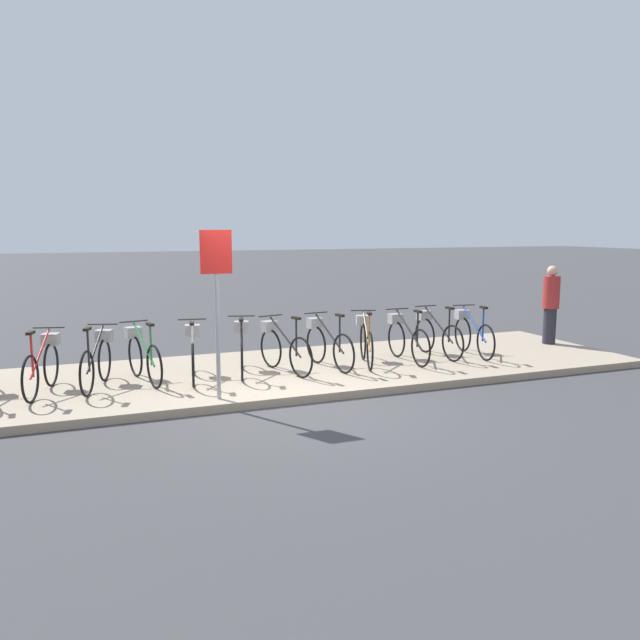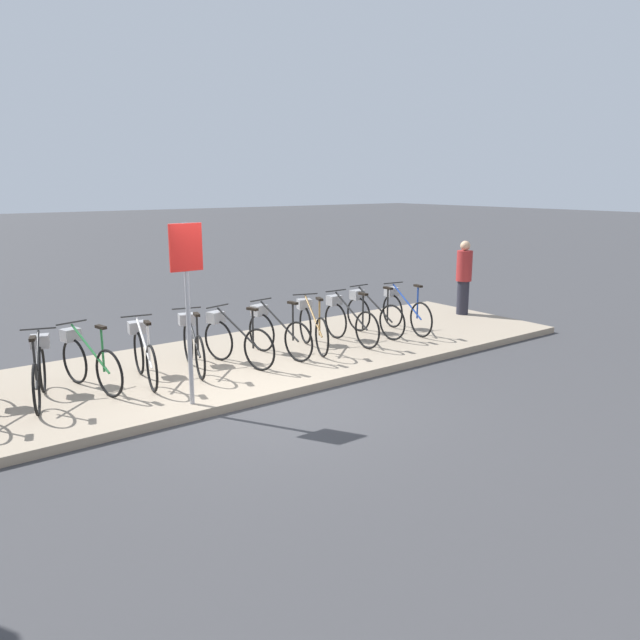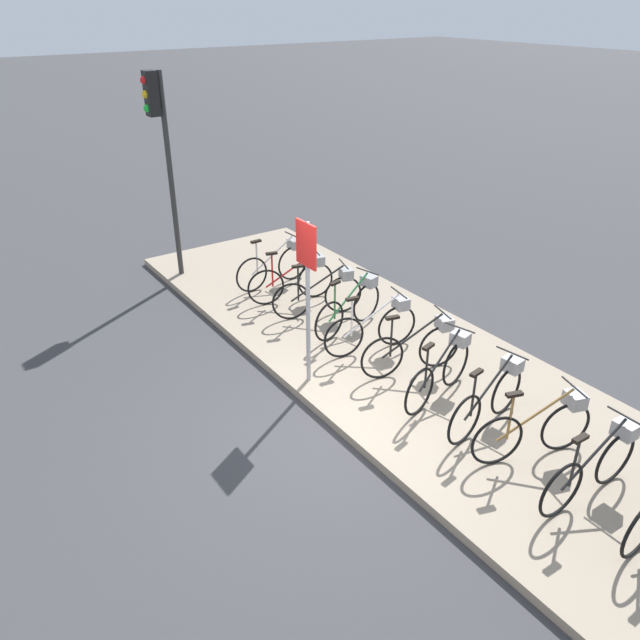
{
  "view_description": "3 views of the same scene",
  "coord_description": "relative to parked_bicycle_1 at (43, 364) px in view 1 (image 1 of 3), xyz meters",
  "views": [
    {
      "loc": [
        -2.83,
        -8.21,
        2.53
      ],
      "look_at": [
        0.93,
        1.38,
        0.99
      ],
      "focal_mm": 35.0,
      "sensor_mm": 36.0,
      "label": 1
    },
    {
      "loc": [
        -4.38,
        -6.98,
        3.0
      ],
      "look_at": [
        1.44,
        0.77,
        0.85
      ],
      "focal_mm": 35.0,
      "sensor_mm": 36.0,
      "label": 2
    },
    {
      "loc": [
        5.3,
        -3.87,
        5.07
      ],
      "look_at": [
        -1.06,
        0.52,
        1.01
      ],
      "focal_mm": 35.0,
      "sensor_mm": 36.0,
      "label": 3
    }
  ],
  "objects": [
    {
      "name": "ground_plane",
      "position": [
        3.35,
        -1.57,
        -0.56
      ],
      "size": [
        120.0,
        120.0,
        0.0
      ],
      "primitive_type": "plane",
      "color": "#38383A"
    },
    {
      "name": "sidewalk",
      "position": [
        3.35,
        0.18,
        -0.5
      ],
      "size": [
        13.62,
        3.51,
        0.12
      ],
      "color": "gray",
      "rests_on": "ground_plane"
    },
    {
      "name": "parked_bicycle_1",
      "position": [
        0.0,
        0.0,
        0.0
      ],
      "size": [
        0.57,
        1.56,
        0.98
      ],
      "color": "black",
      "rests_on": "sidewalk"
    },
    {
      "name": "parked_bicycle_2",
      "position": [
        0.76,
        0.06,
        0.0
      ],
      "size": [
        0.62,
        1.54,
        0.98
      ],
      "color": "black",
      "rests_on": "sidewalk"
    },
    {
      "name": "parked_bicycle_3",
      "position": [
        1.43,
        0.18,
        0.0
      ],
      "size": [
        0.52,
        1.57,
        0.98
      ],
      "color": "black",
      "rests_on": "sidewalk"
    },
    {
      "name": "parked_bicycle_4",
      "position": [
        2.2,
        0.06,
        0.0
      ],
      "size": [
        0.47,
        1.58,
        0.98
      ],
      "color": "black",
      "rests_on": "sidewalk"
    },
    {
      "name": "parked_bicycle_5",
      "position": [
        3.02,
        0.15,
        0.0
      ],
      "size": [
        0.56,
        1.56,
        0.98
      ],
      "color": "black",
      "rests_on": "sidewalk"
    },
    {
      "name": "parked_bicycle_6",
      "position": [
        3.68,
        0.01,
        0.0
      ],
      "size": [
        0.55,
        1.56,
        0.98
      ],
      "color": "black",
      "rests_on": "sidewalk"
    },
    {
      "name": "parked_bicycle_7",
      "position": [
        4.5,
        0.06,
        0.0
      ],
      "size": [
        0.46,
        1.59,
        0.98
      ],
      "color": "black",
      "rests_on": "sidewalk"
    },
    {
      "name": "parked_bicycle_8",
      "position": [
        5.25,
        0.06,
        0.0
      ],
      "size": [
        0.63,
        1.53,
        0.98
      ],
      "color": "black",
      "rests_on": "sidewalk"
    },
    {
      "name": "parked_bicycle_9",
      "position": [
        6.03,
        0.0,
        0.0
      ],
      "size": [
        0.46,
        1.6,
        0.98
      ],
      "color": "black",
      "rests_on": "sidewalk"
    },
    {
      "name": "parked_bicycle_10",
      "position": [
        6.77,
        0.19,
        0.0
      ],
      "size": [
        0.46,
        1.6,
        0.98
      ],
      "color": "black",
      "rests_on": "sidewalk"
    },
    {
      "name": "parked_bicycle_11",
      "position": [
        7.47,
        0.03,
        0.0
      ],
      "size": [
        0.46,
        1.59,
        0.98
      ],
      "color": "black",
      "rests_on": "sidewalk"
    },
    {
      "name": "pedestrian",
      "position": [
        9.66,
        0.41,
        0.42
      ],
      "size": [
        0.34,
        0.34,
        1.63
      ],
      "color": "#23232D",
      "rests_on": "sidewalk"
    },
    {
      "name": "sign_post",
      "position": [
        2.32,
        -1.28,
        1.18
      ],
      "size": [
        0.44,
        0.07,
        2.38
      ],
      "color": "#99999E",
      "rests_on": "sidewalk"
    }
  ]
}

